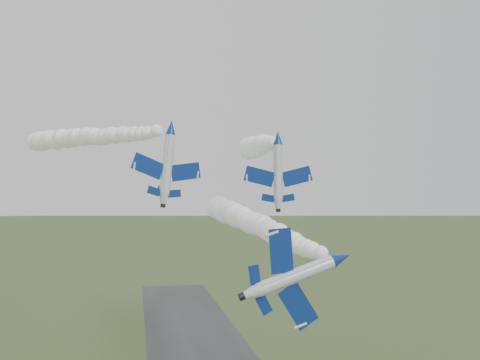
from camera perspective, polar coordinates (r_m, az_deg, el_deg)
The scene contains 6 objects.
jet_lead at distance 58.74m, azimuth 10.79°, elevation -8.20°, with size 4.11×13.01×10.24m.
smoke_trail_jet_lead at distance 96.72m, azimuth 1.07°, elevation -4.46°, with size 5.23×74.24×5.23m, color white, non-canonical shape.
jet_pair_left at distance 73.29m, azimuth -7.32°, elevation 5.60°, with size 9.97×11.54×3.00m.
smoke_trail_jet_pair_left at distance 110.06m, azimuth -16.64°, elevation 4.34°, with size 4.51×72.89×4.51m, color white, non-canonical shape.
jet_pair_right at distance 77.40m, azimuth 4.07°, elevation 4.53°, with size 9.85×11.72×2.88m.
smoke_trail_jet_pair_right at distance 109.77m, azimuth 1.89°, elevation 3.59°, with size 5.61×60.28×5.61m, color white, non-canonical shape.
Camera 1 is at (-14.58, -54.78, 35.40)m, focal length 40.00 mm.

